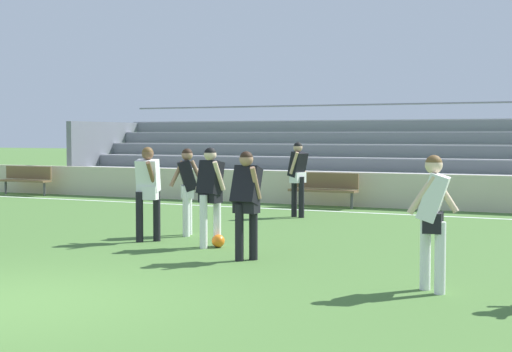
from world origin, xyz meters
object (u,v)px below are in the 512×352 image
Objects in this scene: bleacher_stand at (442,157)px; player_dark_overlapping at (210,188)px; bench_far_left at (26,178)px; player_white_wide_left at (433,211)px; player_white_deep_cover at (148,185)px; soccer_ball at (218,241)px; player_dark_challenging at (298,172)px; player_dark_wide_right at (246,196)px; player_dark_trailing_run at (187,184)px; bench_near_wall_gap at (324,187)px.

bleacher_stand is 11.10m from player_dark_overlapping.
bleacher_stand is 13.19× the size of bench_far_left.
player_white_deep_cover reaches higher than player_white_wide_left.
player_white_deep_cover reaches higher than soccer_ball.
player_dark_wide_right is at bearing -75.54° from player_dark_challenging.
player_white_wide_left is (5.23, -3.18, 0.01)m from player_dark_trailing_run.
bleacher_stand is at bearing 74.46° from player_white_deep_cover.
player_dark_challenging is at bearing 104.46° from player_dark_wide_right.
player_dark_challenging reaches higher than bench_far_left.
player_white_deep_cover is (-1.32, 0.13, -0.00)m from player_dark_overlapping.
player_white_wide_left is at bearing -27.56° from soccer_ball.
player_dark_overlapping reaches higher than player_white_wide_left.
bench_far_left is 14.29m from player_dark_wide_right.
player_dark_challenging reaches higher than soccer_ball.
player_white_wide_left is 1.00× the size of player_dark_wide_right.
player_dark_wide_right reaches higher than bench_near_wall_gap.
player_dark_trailing_run is at bearing -33.35° from bench_far_left.
bench_far_left is at bearing 141.98° from player_white_deep_cover.
player_dark_overlapping is at bearing -45.70° from player_dark_trailing_run.
bleacher_stand is 14.18× the size of player_white_deep_cover.
player_white_wide_left is (14.66, -9.39, 0.43)m from bench_far_left.
bleacher_stand reaches higher than player_dark_wide_right.
player_dark_overlapping is at bearing -85.46° from player_dark_challenging.
player_dark_overlapping is at bearing 153.54° from player_white_wide_left.
player_white_deep_cover is at bearing 158.13° from player_white_wide_left.
bench_near_wall_gap is 7.25m from player_white_deep_cover.
player_dark_overlapping is 4.62m from player_white_wide_left.
bench_far_left is at bearing 144.61° from player_dark_wide_right.
soccer_ball is at bearing 14.22° from player_dark_overlapping.
soccer_ball is at bearing -83.93° from player_dark_challenging.
bench_near_wall_gap is at bearing 95.51° from player_dark_challenging.
player_dark_challenging reaches higher than player_dark_wide_right.
bench_far_left is 1.07× the size of player_dark_overlapping.
soccer_ball is at bearing -34.40° from bench_far_left.
bench_far_left is at bearing 145.15° from player_dark_overlapping.
bench_near_wall_gap is at bearing 85.65° from player_dark_trailing_run.
player_white_wide_left is (4.13, -2.06, -0.02)m from player_dark_overlapping.
player_dark_wide_right is at bearing -35.39° from bench_far_left.
player_dark_wide_right is 7.46× the size of soccer_ball.
player_dark_overlapping is at bearing -85.14° from bench_near_wall_gap.
soccer_ball is (0.52, -4.90, -0.92)m from player_dark_challenging.
player_white_wide_left is at bearing -20.28° from player_dark_wide_right.
player_dark_trailing_run reaches higher than bench_far_left.
bleacher_stand is 12.77m from bench_far_left.
soccer_ball is (-1.57, -10.94, -1.15)m from bleacher_stand.
bench_near_wall_gap is 9.90m from bench_far_left.
player_dark_wide_right reaches higher than soccer_ball.
player_dark_trailing_run is 1.02m from player_white_deep_cover.
bleacher_stand reaches higher than bench_near_wall_gap.
player_dark_trailing_run is 1.00× the size of player_dark_wide_right.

